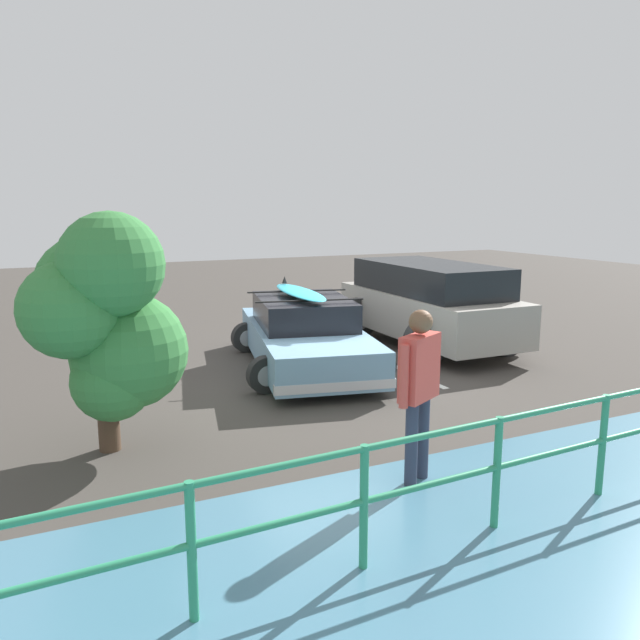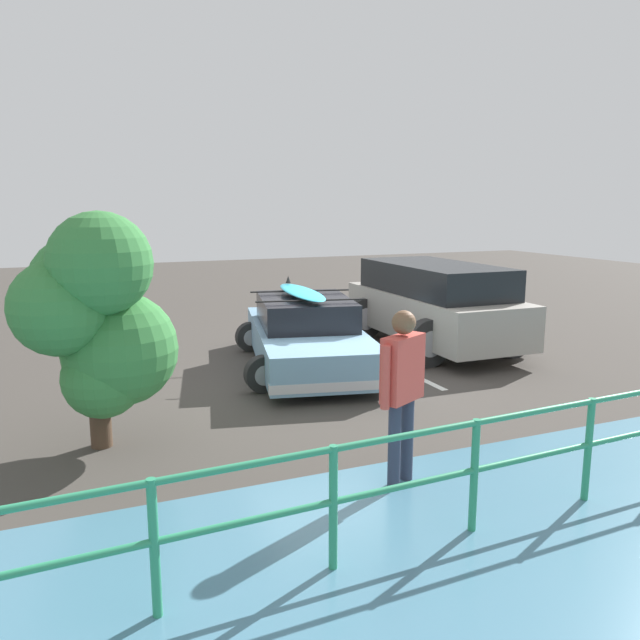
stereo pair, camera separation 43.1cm
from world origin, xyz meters
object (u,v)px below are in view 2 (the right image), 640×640
(bush_near_left, at_px, (95,315))
(person_bystander, at_px, (402,381))
(suv_car, at_px, (433,303))
(sedan_car, at_px, (306,334))

(bush_near_left, bearing_deg, person_bystander, 142.18)
(suv_car, relative_size, person_bystander, 2.51)
(suv_car, xyz_separation_m, person_bystander, (3.75, 5.21, 0.20))
(sedan_car, bearing_deg, bush_near_left, 36.01)
(sedan_car, distance_m, suv_car, 2.96)
(sedan_car, height_order, person_bystander, person_bystander)
(suv_car, xyz_separation_m, bush_near_left, (6.51, 3.07, 0.73))
(sedan_car, distance_m, bush_near_left, 4.57)
(suv_car, distance_m, bush_near_left, 7.24)
(person_bystander, bearing_deg, sedan_car, -99.95)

